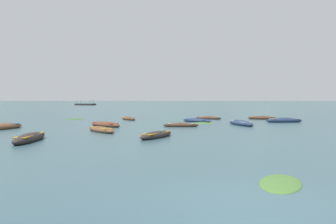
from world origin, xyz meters
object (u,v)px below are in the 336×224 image
rowboat_6 (106,125)px  rowboat_3 (285,120)px  rowboat_5 (130,119)px  rowboat_1 (209,118)px  rowboat_2 (242,123)px  rowboat_4 (102,130)px  rowboat_11 (2,127)px  rowboat_7 (157,135)px  rowboat_10 (31,138)px  rowboat_0 (198,121)px  rowboat_9 (182,125)px  rowboat_8 (263,118)px  ferry_0 (86,104)px

rowboat_6 → rowboat_3: bearing=15.4°
rowboat_5 → rowboat_6: rowboat_6 is taller
rowboat_1 → rowboat_6: size_ratio=0.92×
rowboat_2 → rowboat_4: size_ratio=1.36×
rowboat_6 → rowboat_11: bearing=-161.9°
rowboat_2 → rowboat_3: rowboat_3 is taller
rowboat_4 → rowboat_6: rowboat_6 is taller
rowboat_2 → rowboat_7: bearing=-129.1°
rowboat_3 → rowboat_1: bearing=145.4°
rowboat_6 → rowboat_10: rowboat_10 is taller
rowboat_2 → rowboat_3: size_ratio=1.12×
rowboat_0 → rowboat_3: size_ratio=0.83×
rowboat_7 → rowboat_2: bearing=50.9°
rowboat_5 → rowboat_10: 18.18m
rowboat_2 → rowboat_6: (-12.18, -1.57, -0.01)m
rowboat_0 → rowboat_9: (-1.88, -5.27, -0.02)m
rowboat_0 → rowboat_4: bearing=-129.7°
rowboat_0 → rowboat_2: size_ratio=0.74×
rowboat_2 → rowboat_8: (4.56, 7.97, -0.01)m
rowboat_11 → rowboat_5: bearing=53.1°
rowboat_1 → rowboat_10: bearing=-123.6°
rowboat_5 → rowboat_8: bearing=2.7°
rowboat_0 → rowboat_7: (-3.69, -12.63, -0.00)m
rowboat_0 → rowboat_9: rowboat_0 is taller
rowboat_0 → rowboat_3: rowboat_3 is taller
rowboat_1 → rowboat_5: (-9.49, -0.97, -0.01)m
rowboat_6 → rowboat_11: rowboat_11 is taller
rowboat_10 → rowboat_2: bearing=36.6°
rowboat_10 → rowboat_0: bearing=53.1°
rowboat_0 → rowboat_8: (8.30, 4.48, 0.00)m
rowboat_3 → ferry_0: size_ratio=0.39×
rowboat_6 → rowboat_10: (-2.24, -9.14, 0.01)m
rowboat_1 → rowboat_4: size_ratio=0.99×
rowboat_8 → rowboat_5: bearing=-177.3°
rowboat_1 → rowboat_5: bearing=-174.2°
rowboat_2 → rowboat_11: (-19.81, -4.06, 0.02)m
rowboat_1 → rowboat_6: (-10.33, -9.75, 0.02)m
rowboat_1 → rowboat_5: rowboat_1 is taller
rowboat_2 → rowboat_9: rowboat_2 is taller
rowboat_7 → rowboat_9: (1.81, 7.37, -0.01)m
rowboat_4 → rowboat_5: bearing=89.1°
rowboat_9 → rowboat_2: bearing=17.5°
rowboat_5 → rowboat_7: (3.91, -16.35, 0.01)m
rowboat_0 → rowboat_10: size_ratio=0.86×
rowboat_2 → rowboat_3: (5.29, 3.25, 0.02)m
rowboat_2 → ferry_0: bearing=112.6°
rowboat_0 → rowboat_8: bearing=28.3°
rowboat_3 → ferry_0: 116.39m
rowboat_1 → rowboat_3: 8.68m
rowboat_2 → rowboat_7: rowboat_2 is taller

